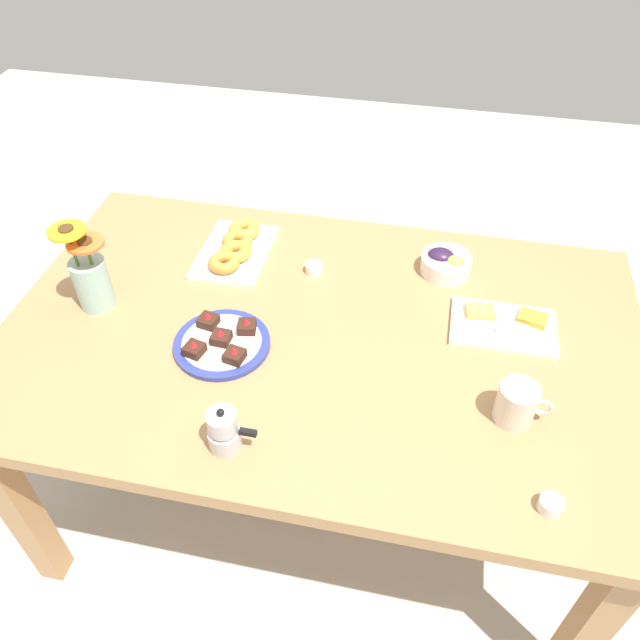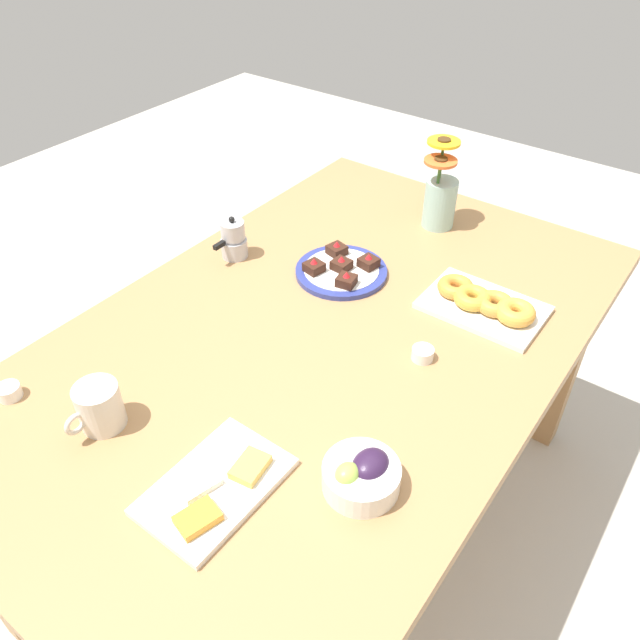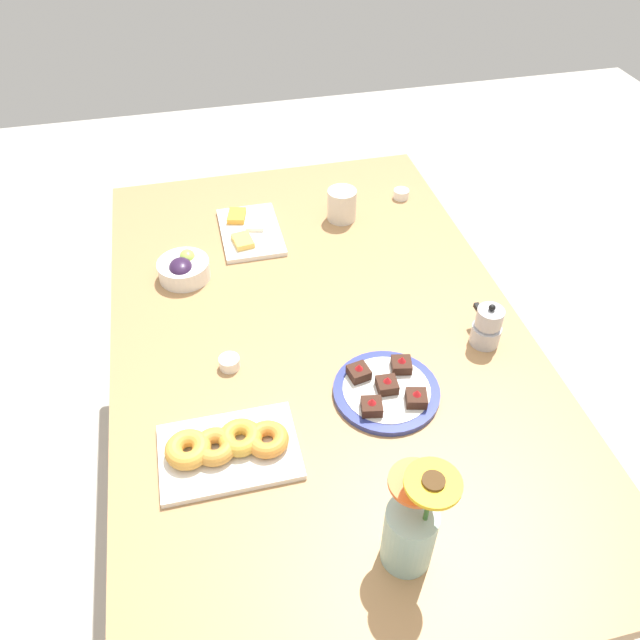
{
  "view_description": "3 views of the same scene",
  "coord_description": "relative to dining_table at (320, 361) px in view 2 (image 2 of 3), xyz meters",
  "views": [
    {
      "loc": [
        0.23,
        -1.09,
        1.84
      ],
      "look_at": [
        0.0,
        0.0,
        0.78
      ],
      "focal_mm": 35.0,
      "sensor_mm": 36.0,
      "label": 1
    },
    {
      "loc": [
        0.87,
        0.65,
        1.66
      ],
      "look_at": [
        0.0,
        0.0,
        0.78
      ],
      "focal_mm": 35.0,
      "sensor_mm": 36.0,
      "label": 2
    },
    {
      "loc": [
        -1.06,
        0.25,
        1.8
      ],
      "look_at": [
        0.0,
        0.0,
        0.78
      ],
      "focal_mm": 35.0,
      "sensor_mm": 36.0,
      "label": 3
    }
  ],
  "objects": [
    {
      "name": "jam_cup_honey",
      "position": [
        0.53,
        -0.39,
        0.1
      ],
      "size": [
        0.05,
        0.05,
        0.03
      ],
      "color": "white",
      "rests_on": "dining_table"
    },
    {
      "name": "grape_bowl",
      "position": [
        0.29,
        0.31,
        0.12
      ],
      "size": [
        0.14,
        0.14,
        0.07
      ],
      "color": "white",
      "rests_on": "dining_table"
    },
    {
      "name": "croissant_platter",
      "position": [
        -0.3,
        0.26,
        0.11
      ],
      "size": [
        0.19,
        0.28,
        0.05
      ],
      "color": "white",
      "rests_on": "dining_table"
    },
    {
      "name": "coffee_mug",
      "position": [
        0.47,
        -0.18,
        0.13
      ],
      "size": [
        0.12,
        0.09,
        0.1
      ],
      "color": "beige",
      "rests_on": "dining_table"
    },
    {
      "name": "flower_vase",
      "position": [
        -0.59,
        -0.02,
        0.17
      ],
      "size": [
        0.12,
        0.11,
        0.25
      ],
      "color": "#99C1B7",
      "rests_on": "dining_table"
    },
    {
      "name": "jam_cup_berry",
      "position": [
        -0.06,
        0.23,
        0.1
      ],
      "size": [
        0.05,
        0.05,
        0.03
      ],
      "color": "white",
      "rests_on": "dining_table"
    },
    {
      "name": "cheese_platter",
      "position": [
        0.45,
        0.11,
        0.1
      ],
      "size": [
        0.26,
        0.17,
        0.03
      ],
      "color": "white",
      "rests_on": "dining_table"
    },
    {
      "name": "ground_plane",
      "position": [
        0.0,
        0.0,
        -0.65
      ],
      "size": [
        6.0,
        6.0,
        0.0
      ],
      "primitive_type": "plane",
      "color": "#B7B2A8"
    },
    {
      "name": "dessert_plate",
      "position": [
        -0.22,
        -0.1,
        0.1
      ],
      "size": [
        0.24,
        0.24,
        0.05
      ],
      "color": "navy",
      "rests_on": "dining_table"
    },
    {
      "name": "dining_table",
      "position": [
        0.0,
        0.0,
        0.0
      ],
      "size": [
        1.6,
        1.0,
        0.74
      ],
      "color": "#A87A4C",
      "rests_on": "ground_plane"
    },
    {
      "name": "moka_pot",
      "position": [
        -0.12,
        -0.38,
        0.13
      ],
      "size": [
        0.11,
        0.07,
        0.12
      ],
      "color": "#B7B7BC",
      "rests_on": "dining_table"
    }
  ]
}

